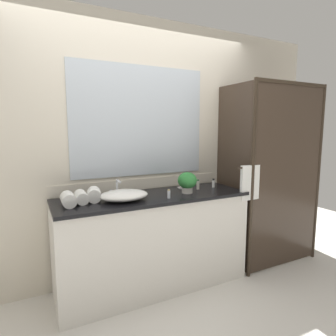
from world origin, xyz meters
TOP-DOWN VIEW (x-y plane):
  - ground_plane at (0.00, 0.00)m, footprint 8.00×8.00m
  - wall_back_with_mirror at (0.00, 0.34)m, footprint 4.40×0.06m
  - vanity_cabinet at (0.00, 0.01)m, footprint 1.80×0.58m
  - shower_enclosure at (1.27, -0.19)m, footprint 1.20×0.59m
  - sink_basin at (-0.30, -0.04)m, footprint 0.43×0.33m
  - faucet at (-0.30, 0.15)m, footprint 0.17×0.13m
  - potted_plant at (0.33, -0.05)m, footprint 0.19×0.19m
  - soap_dish at (0.41, 0.16)m, footprint 0.10×0.07m
  - amenity_bottle_shampoo at (0.72, 0.06)m, footprint 0.03×0.03m
  - amenity_bottle_conditioner at (0.52, 0.04)m, footprint 0.03×0.03m
  - amenity_bottle_lotion at (0.08, -0.16)m, footprint 0.03×0.03m
  - rolled_towel_near_edge at (-0.76, -0.03)m, footprint 0.11×0.19m
  - rolled_towel_middle at (-0.65, 0.02)m, footprint 0.11×0.20m
  - rolled_towel_far_edge at (-0.54, 0.04)m, footprint 0.15×0.21m

SIDE VIEW (x-z plane):
  - ground_plane at x=0.00m, z-range 0.00..0.00m
  - vanity_cabinet at x=0.00m, z-range 0.00..0.90m
  - soap_dish at x=0.41m, z-range 0.90..0.93m
  - amenity_bottle_lotion at x=0.08m, z-range 0.90..0.98m
  - amenity_bottle_shampoo at x=0.72m, z-range 0.90..0.99m
  - sink_basin at x=-0.30m, z-range 0.90..0.99m
  - amenity_bottle_conditioner at x=0.52m, z-range 0.90..1.00m
  - faucet at x=-0.30m, z-range 0.87..1.03m
  - rolled_towel_middle at x=-0.65m, z-range 0.90..1.00m
  - rolled_towel_near_edge at x=-0.76m, z-range 0.90..1.01m
  - rolled_towel_far_edge at x=-0.54m, z-range 0.90..1.02m
  - potted_plant at x=0.33m, z-range 0.91..1.12m
  - shower_enclosure at x=1.27m, z-range 0.03..2.03m
  - wall_back_with_mirror at x=0.00m, z-range 0.01..2.61m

